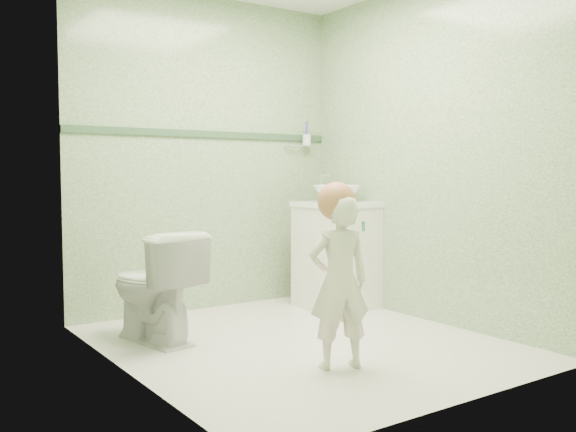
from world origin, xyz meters
TOP-DOWN VIEW (x-y plane):
  - ground at (0.00, 0.00)m, footprint 2.50×2.50m
  - room_shell at (0.00, 0.00)m, footprint 2.50×2.54m
  - trim_stripe at (0.00, 1.24)m, footprint 2.20×0.02m
  - vanity at (0.84, 0.70)m, footprint 0.52×0.50m
  - counter at (0.84, 0.70)m, footprint 0.54×0.52m
  - basin at (0.84, 0.70)m, footprint 0.37×0.37m
  - faucet at (0.84, 0.89)m, footprint 0.03×0.13m
  - cup_holder at (0.89, 1.18)m, footprint 0.26×0.07m
  - toilet at (-0.74, 0.55)m, footprint 0.51×0.74m
  - toddler at (-0.13, -0.52)m, footprint 0.39×0.32m
  - hair_cap at (-0.13, -0.50)m, footprint 0.21×0.21m
  - teal_toothbrush at (-0.10, -0.66)m, footprint 0.11×0.14m

SIDE VIEW (x-z plane):
  - ground at x=0.00m, z-range 0.00..0.00m
  - toilet at x=-0.74m, z-range 0.00..0.70m
  - vanity at x=0.84m, z-range 0.00..0.80m
  - toddler at x=-0.13m, z-range 0.00..0.93m
  - teal_toothbrush at x=-0.10m, z-range 0.74..0.82m
  - counter at x=0.84m, z-range 0.79..0.83m
  - basin at x=0.84m, z-range 0.83..0.96m
  - hair_cap at x=-0.13m, z-range 0.80..1.00m
  - faucet at x=0.84m, z-range 0.88..1.06m
  - room_shell at x=0.00m, z-range 0.00..2.40m
  - cup_holder at x=0.89m, z-range 1.22..1.44m
  - trim_stripe at x=0.00m, z-range 1.33..1.38m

